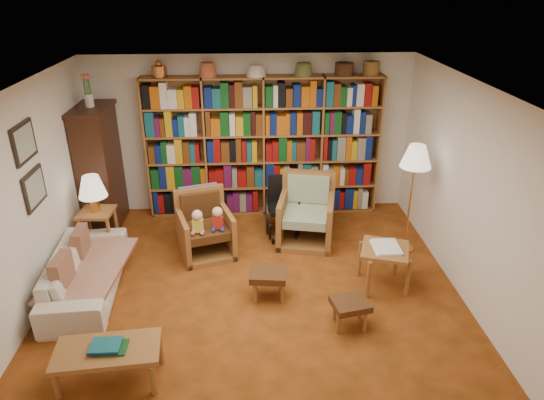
{
  "coord_description": "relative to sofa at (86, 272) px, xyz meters",
  "views": [
    {
      "loc": [
        -0.05,
        -4.87,
        3.56
      ],
      "look_at": [
        0.24,
        0.6,
        1.0
      ],
      "focal_mm": 32.0,
      "sensor_mm": 36.0,
      "label": 1
    }
  ],
  "objects": [
    {
      "name": "wheelchair",
      "position": [
        2.5,
        1.39,
        0.13
      ],
      "size": [
        0.5,
        0.7,
        0.87
      ],
      "color": "black",
      "rests_on": "floor"
    },
    {
      "name": "wall_back",
      "position": [
        2.05,
        2.29,
        0.98
      ],
      "size": [
        5.0,
        0.0,
        5.0
      ],
      "primitive_type": "plane",
      "rotation": [
        1.57,
        0.0,
        0.0
      ],
      "color": "white",
      "rests_on": "floor"
    },
    {
      "name": "armchair_sage",
      "position": [
        2.82,
        1.18,
        0.1
      ],
      "size": [
        0.94,
        0.96,
        0.97
      ],
      "color": "olive",
      "rests_on": "floor"
    },
    {
      "name": "sofa_throw",
      "position": [
        0.05,
        0.0,
        0.03
      ],
      "size": [
        0.9,
        1.52,
        0.04
      ],
      "primitive_type": "cube",
      "rotation": [
        0.0,
        0.0,
        -0.08
      ],
      "color": "beige",
      "rests_on": "sofa"
    },
    {
      "name": "footstool_a",
      "position": [
        2.21,
        -0.25,
        0.03
      ],
      "size": [
        0.47,
        0.41,
        0.36
      ],
      "color": "#4D2F14",
      "rests_on": "floor"
    },
    {
      "name": "armchair_leather",
      "position": [
        1.4,
        0.9,
        0.1
      ],
      "size": [
        0.91,
        0.92,
        0.89
      ],
      "color": "olive",
      "rests_on": "floor"
    },
    {
      "name": "framed_pictures",
      "position": [
        -0.43,
        0.09,
        1.36
      ],
      "size": [
        0.03,
        0.52,
        0.97
      ],
      "color": "black",
      "rests_on": "wall_left"
    },
    {
      "name": "side_table_lamp",
      "position": [
        -0.1,
        1.0,
        0.19
      ],
      "size": [
        0.48,
        0.48,
        0.61
      ],
      "color": "olive",
      "rests_on": "floor"
    },
    {
      "name": "side_table_papers",
      "position": [
        3.64,
        -0.09,
        0.19
      ],
      "size": [
        0.7,
        0.7,
        0.57
      ],
      "color": "olive",
      "rests_on": "floor"
    },
    {
      "name": "bookshelf",
      "position": [
        2.25,
        2.12,
        0.9
      ],
      "size": [
        3.6,
        0.3,
        2.42
      ],
      "color": "olive",
      "rests_on": "floor"
    },
    {
      "name": "footstool_b",
      "position": [
        3.08,
        -0.83,
        0.0
      ],
      "size": [
        0.45,
        0.41,
        0.33
      ],
      "color": "#4D2F14",
      "rests_on": "floor"
    },
    {
      "name": "coffee_table",
      "position": [
        0.64,
        -1.49,
        0.06
      ],
      "size": [
        1.01,
        0.57,
        0.43
      ],
      "color": "olive",
      "rests_on": "floor"
    },
    {
      "name": "floor",
      "position": [
        2.05,
        -0.21,
        -0.27
      ],
      "size": [
        5.0,
        5.0,
        0.0
      ],
      "primitive_type": "plane",
      "color": "#974517",
      "rests_on": "ground"
    },
    {
      "name": "wall_left",
      "position": [
        -0.45,
        -0.21,
        0.98
      ],
      "size": [
        0.0,
        5.0,
        5.0
      ],
      "primitive_type": "plane",
      "rotation": [
        1.57,
        0.0,
        1.57
      ],
      "color": "white",
      "rests_on": "floor"
    },
    {
      "name": "wall_right",
      "position": [
        4.55,
        -0.21,
        0.98
      ],
      "size": [
        0.0,
        5.0,
        5.0
      ],
      "primitive_type": "plane",
      "rotation": [
        1.57,
        0.0,
        -1.57
      ],
      "color": "white",
      "rests_on": "floor"
    },
    {
      "name": "sofa",
      "position": [
        0.0,
        0.0,
        0.0
      ],
      "size": [
        1.89,
        0.84,
        0.54
      ],
      "primitive_type": "imported",
      "rotation": [
        0.0,
        0.0,
        1.64
      ],
      "color": "beige",
      "rests_on": "floor"
    },
    {
      "name": "floor_lamp",
      "position": [
        4.2,
        0.78,
        1.07
      ],
      "size": [
        0.41,
        0.41,
        1.55
      ],
      "color": "gold",
      "rests_on": "floor"
    },
    {
      "name": "table_lamp",
      "position": [
        -0.1,
        1.0,
        0.69
      ],
      "size": [
        0.38,
        0.38,
        0.52
      ],
      "color": "gold",
      "rests_on": "side_table_lamp"
    },
    {
      "name": "curio_cabinet",
      "position": [
        -0.2,
        1.79,
        0.68
      ],
      "size": [
        0.5,
        0.95,
        2.4
      ],
      "color": "#3A1C10",
      "rests_on": "floor"
    },
    {
      "name": "ceiling",
      "position": [
        2.05,
        -0.21,
        2.23
      ],
      "size": [
        5.0,
        5.0,
        0.0
      ],
      "primitive_type": "plane",
      "rotation": [
        3.14,
        0.0,
        0.0
      ],
      "color": "white",
      "rests_on": "wall_back"
    },
    {
      "name": "cushion_right",
      "position": [
        -0.13,
        -0.35,
        0.18
      ],
      "size": [
        0.15,
        0.41,
        0.4
      ],
      "primitive_type": "cube",
      "rotation": [
        0.0,
        0.0,
        -0.05
      ],
      "color": "maroon",
      "rests_on": "sofa"
    },
    {
      "name": "wall_front",
      "position": [
        2.05,
        -2.71,
        0.98
      ],
      "size": [
        5.0,
        0.0,
        5.0
      ],
      "primitive_type": "plane",
      "rotation": [
        -1.57,
        0.0,
        0.0
      ],
      "color": "white",
      "rests_on": "floor"
    },
    {
      "name": "cushion_left",
      "position": [
        -0.13,
        0.35,
        0.18
      ],
      "size": [
        0.13,
        0.38,
        0.38
      ],
      "primitive_type": "cube",
      "rotation": [
        0.0,
        0.0,
        0.04
      ],
      "color": "maroon",
      "rests_on": "sofa"
    }
  ]
}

